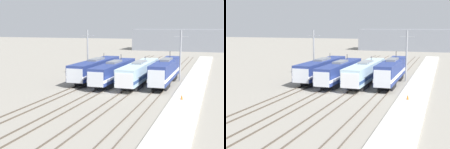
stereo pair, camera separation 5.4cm
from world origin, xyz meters
The scene contains 14 objects.
ground_plane centered at (0.00, 0.00, 0.00)m, with size 400.00×400.00×0.00m, color gray.
rail_pair_far_left centered at (-6.47, 0.00, 0.07)m, with size 1.51×120.00×0.15m.
rail_pair_center_left centered at (-2.16, 0.00, 0.07)m, with size 1.51×120.00×0.15m.
rail_pair_center_right centered at (2.16, 0.00, 0.07)m, with size 1.51×120.00×0.15m.
rail_pair_far_right centered at (6.47, 0.00, 0.07)m, with size 1.51×120.00×0.15m.
locomotive_far_left centered at (-6.47, 9.10, 2.06)m, with size 3.11×18.57×4.59m.
locomotive_center_left centered at (-2.16, 6.87, 2.03)m, with size 2.80×17.80×4.73m.
locomotive_center_right centered at (2.16, 7.57, 2.04)m, with size 3.08×18.76×4.40m.
locomotive_far_right centered at (6.47, 9.14, 2.25)m, with size 2.76×18.13×5.39m.
catenary_tower_left centered at (-9.60, 12.92, 4.83)m, with size 2.53×0.29×9.13m.
catenary_tower_right centered at (8.43, 12.92, 4.83)m, with size 2.53×0.29×9.13m.
platform centered at (11.16, 0.00, 0.17)m, with size 4.00×120.00×0.34m.
traffic_cone centered at (10.60, -2.86, 0.68)m, with size 0.29×0.29×0.68m.
depot_building centered at (-1.20, 88.43, 4.34)m, with size 36.14×14.39×8.67m.
Camera 2 is at (14.98, -43.55, 9.82)m, focal length 50.00 mm.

